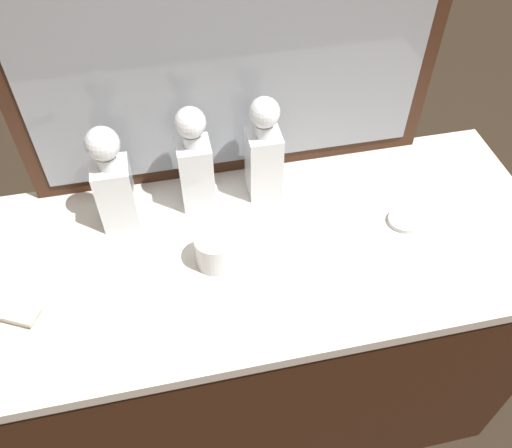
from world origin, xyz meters
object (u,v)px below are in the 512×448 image
Objects in this scene: crystal_decanter_left at (114,187)px; silver_brush_front at (8,310)px; porcelain_dish at (405,222)px; crystal_decanter_right at (195,167)px; crystal_tumbler_front at (215,251)px; crystal_decanter_far_left at (264,157)px.

crystal_decanter_left reaches higher than silver_brush_front.
porcelain_dish is at bearing -13.31° from crystal_decanter_left.
crystal_tumbler_front is at bearing -86.87° from crystal_decanter_right.
silver_brush_front is (-0.45, -0.05, -0.02)m from crystal_tumbler_front.
crystal_decanter_left is (-0.36, -0.03, -0.00)m from crystal_decanter_far_left.
crystal_tumbler_front is (-0.16, -0.21, -0.08)m from crystal_decanter_far_left.
porcelain_dish is (0.93, 0.07, -0.01)m from silver_brush_front.
crystal_decanter_left is 0.28m from crystal_tumbler_front.
silver_brush_front is at bearing -175.91° from porcelain_dish.
crystal_decanter_left is 0.35m from silver_brush_front.
crystal_decanter_far_left is 0.38m from porcelain_dish.
crystal_decanter_right is at bearing -178.71° from crystal_decanter_far_left.
crystal_decanter_far_left is 3.59× the size of porcelain_dish.
crystal_tumbler_front is (0.01, -0.20, -0.08)m from crystal_decanter_right.
crystal_tumbler_front is at bearing -127.34° from crystal_decanter_far_left.
crystal_decanter_right reaches higher than porcelain_dish.
silver_brush_front is at bearing -150.51° from crystal_decanter_right.
crystal_decanter_left is 3.10× the size of crystal_tumbler_front.
porcelain_dish is (0.48, -0.18, -0.11)m from crystal_decanter_right.
crystal_decanter_right reaches higher than crystal_decanter_left.
crystal_decanter_left reaches higher than porcelain_dish.
crystal_decanter_right is at bearing 159.12° from porcelain_dish.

